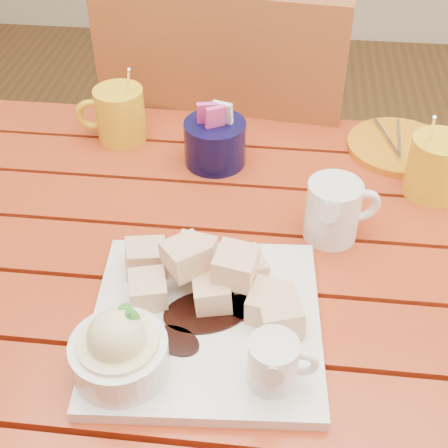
# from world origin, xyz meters

# --- Properties ---
(table) EXTENTS (1.20, 0.79, 0.75)m
(table) POSITION_xyz_m (0.00, 0.00, 0.64)
(table) COLOR #9A2C13
(table) RESTS_ON ground
(dessert_plate) EXTENTS (0.30, 0.30, 0.11)m
(dessert_plate) POSITION_xyz_m (-0.01, -0.15, 0.78)
(dessert_plate) COLOR white
(dessert_plate) RESTS_ON table
(coffee_mug_left) EXTENTS (0.12, 0.08, 0.14)m
(coffee_mug_left) POSITION_xyz_m (-0.19, 0.29, 0.80)
(coffee_mug_left) COLOR yellow
(coffee_mug_left) RESTS_ON table
(coffee_mug_right) EXTENTS (0.12, 0.09, 0.14)m
(coffee_mug_right) POSITION_xyz_m (0.33, 0.19, 0.80)
(coffee_mug_right) COLOR yellow
(coffee_mug_right) RESTS_ON table
(cream_pitcher) EXTENTS (0.11, 0.10, 0.09)m
(cream_pitcher) POSITION_xyz_m (0.17, 0.06, 0.80)
(cream_pitcher) COLOR white
(cream_pitcher) RESTS_ON table
(sugar_caddy) EXTENTS (0.10, 0.10, 0.11)m
(sugar_caddy) POSITION_xyz_m (-0.02, 0.23, 0.79)
(sugar_caddy) COLOR black
(sugar_caddy) RESTS_ON table
(orange_saucer) EXTENTS (0.18, 0.18, 0.02)m
(orange_saucer) POSITION_xyz_m (0.29, 0.30, 0.76)
(orange_saucer) COLOR orange
(orange_saucer) RESTS_ON table
(chair_far) EXTENTS (0.50, 0.50, 0.97)m
(chair_far) POSITION_xyz_m (-0.02, 0.52, 0.54)
(chair_far) COLOR brown
(chair_far) RESTS_ON ground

